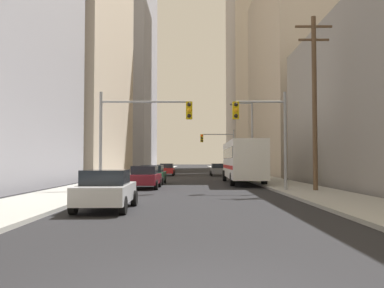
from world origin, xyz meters
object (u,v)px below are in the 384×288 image
(city_bus, at_px, (242,160))
(sedan_green, at_px, (152,174))
(sedan_silver, at_px, (106,190))
(traffic_signal_near_right, at_px, (262,125))
(sedan_red, at_px, (166,169))
(traffic_signal_far_right, at_px, (218,144))
(sedan_maroon, at_px, (144,177))
(traffic_signal_near_left, at_px, (141,123))
(sedan_grey, at_px, (217,170))

(city_bus, distance_m, sedan_green, 7.42)
(sedan_silver, xyz_separation_m, sedan_green, (0.10, 16.95, 0.00))
(traffic_signal_near_right, bearing_deg, city_bus, 90.53)
(sedan_red, relative_size, traffic_signal_far_right, 0.70)
(sedan_maroon, distance_m, traffic_signal_far_right, 27.88)
(sedan_silver, bearing_deg, traffic_signal_near_right, 49.60)
(traffic_signal_near_right, bearing_deg, traffic_signal_near_left, 179.99)
(sedan_silver, xyz_separation_m, sedan_red, (0.07, 35.66, 0.00))
(traffic_signal_near_left, xyz_separation_m, traffic_signal_far_right, (6.64, 29.89, -0.05))
(traffic_signal_near_right, xyz_separation_m, traffic_signal_far_right, (-0.61, 29.89, 0.06))
(city_bus, height_order, traffic_signal_near_right, traffic_signal_near_right)
(sedan_red, relative_size, sedan_grey, 1.00)
(sedan_maroon, xyz_separation_m, traffic_signal_near_left, (0.13, -3.05, 3.35))
(sedan_grey, height_order, traffic_signal_near_left, traffic_signal_near_left)
(sedan_grey, distance_m, traffic_signal_near_right, 26.41)
(sedan_red, bearing_deg, sedan_maroon, -89.96)
(traffic_signal_far_right, bearing_deg, traffic_signal_near_left, -102.52)
(sedan_red, height_order, sedan_grey, same)
(sedan_grey, relative_size, traffic_signal_near_left, 0.70)
(sedan_silver, relative_size, traffic_signal_near_left, 0.71)
(sedan_green, xyz_separation_m, sedan_red, (-0.03, 18.71, 0.00))
(sedan_maroon, relative_size, traffic_signal_near_right, 0.71)
(sedan_silver, bearing_deg, sedan_grey, 79.51)
(sedan_green, distance_m, traffic_signal_near_right, 11.47)
(sedan_maroon, xyz_separation_m, sedan_red, (-0.01, 23.84, 0.00))
(traffic_signal_near_right, bearing_deg, traffic_signal_far_right, 91.16)
(sedan_green, bearing_deg, sedan_red, 90.09)
(sedan_silver, distance_m, sedan_grey, 35.56)
(city_bus, height_order, sedan_maroon, city_bus)
(traffic_signal_near_left, bearing_deg, sedan_green, 90.84)
(sedan_maroon, bearing_deg, traffic_signal_near_left, -87.49)
(city_bus, height_order, sedan_grey, city_bus)
(traffic_signal_near_right, distance_m, traffic_signal_far_right, 29.89)
(traffic_signal_near_right, bearing_deg, sedan_green, 132.00)
(traffic_signal_far_right, bearing_deg, city_bus, -88.57)
(sedan_maroon, distance_m, sedan_grey, 24.01)
(traffic_signal_near_left, distance_m, traffic_signal_far_right, 30.62)
(city_bus, xyz_separation_m, traffic_signal_far_right, (-0.52, 20.90, 2.15))
(sedan_red, distance_m, traffic_signal_near_left, 27.10)
(sedan_silver, height_order, sedan_red, same)
(sedan_red, height_order, traffic_signal_near_left, traffic_signal_near_left)
(sedan_green, xyz_separation_m, traffic_signal_near_right, (7.36, -8.18, 3.24))
(sedan_grey, bearing_deg, sedan_maroon, -105.42)
(sedan_silver, height_order, sedan_grey, same)
(sedan_grey, bearing_deg, sedan_green, -109.48)
(sedan_green, xyz_separation_m, sedan_grey, (6.37, 18.01, 0.00))
(traffic_signal_near_right, height_order, traffic_signal_far_right, same)
(traffic_signal_near_left, height_order, traffic_signal_far_right, same)
(sedan_silver, xyz_separation_m, traffic_signal_far_right, (6.86, 38.66, 3.31))
(sedan_maroon, relative_size, traffic_signal_near_left, 0.71)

